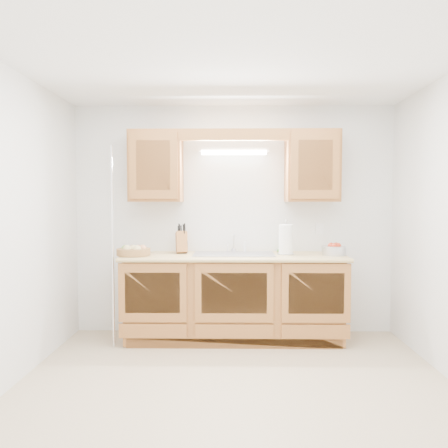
{
  "coord_description": "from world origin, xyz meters",
  "views": [
    {
      "loc": [
        -0.04,
        -3.33,
        1.46
      ],
      "look_at": [
        -0.1,
        0.85,
        1.24
      ],
      "focal_mm": 35.0,
      "sensor_mm": 36.0,
      "label": 1
    }
  ],
  "objects_px": {
    "paper_towel": "(286,240)",
    "apple_bowl": "(334,250)",
    "knife_block": "(181,242)",
    "fruit_basket": "(134,251)"
  },
  "relations": [
    {
      "from": "fruit_basket",
      "to": "apple_bowl",
      "type": "bearing_deg",
      "value": 1.51
    },
    {
      "from": "knife_block",
      "to": "apple_bowl",
      "type": "height_order",
      "value": "knife_block"
    },
    {
      "from": "knife_block",
      "to": "paper_towel",
      "type": "distance_m",
      "value": 1.11
    },
    {
      "from": "apple_bowl",
      "to": "paper_towel",
      "type": "bearing_deg",
      "value": 175.92
    },
    {
      "from": "paper_towel",
      "to": "apple_bowl",
      "type": "xyz_separation_m",
      "value": [
        0.49,
        -0.04,
        -0.1
      ]
    },
    {
      "from": "fruit_basket",
      "to": "knife_block",
      "type": "bearing_deg",
      "value": 25.23
    },
    {
      "from": "knife_block",
      "to": "apple_bowl",
      "type": "bearing_deg",
      "value": -19.32
    },
    {
      "from": "knife_block",
      "to": "apple_bowl",
      "type": "relative_size",
      "value": 1.23
    },
    {
      "from": "knife_block",
      "to": "paper_towel",
      "type": "relative_size",
      "value": 0.9
    },
    {
      "from": "paper_towel",
      "to": "apple_bowl",
      "type": "distance_m",
      "value": 0.5
    }
  ]
}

